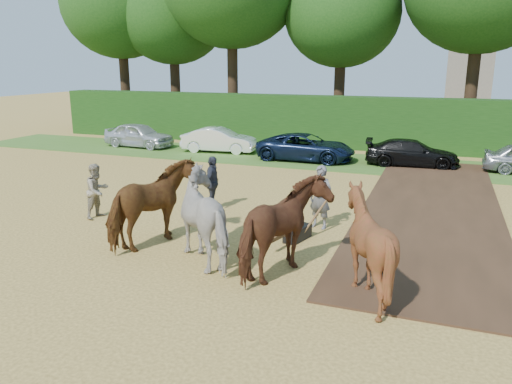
{
  "coord_description": "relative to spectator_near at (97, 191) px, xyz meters",
  "views": [
    {
      "loc": [
        1.62,
        -10.87,
        4.93
      ],
      "look_at": [
        -3.12,
        1.79,
        1.4
      ],
      "focal_mm": 35.0,
      "sensor_mm": 36.0,
      "label": 1
    }
  ],
  "objects": [
    {
      "name": "parked_cars",
      "position": [
        9.37,
        12.26,
        -0.21
      ],
      "size": [
        35.9,
        2.97,
        1.45
      ],
      "color": "silver",
      "rests_on": "ground"
    },
    {
      "name": "spectator_near",
      "position": [
        0.0,
        0.0,
        0.0
      ],
      "size": [
        0.81,
        0.97,
        1.79
      ],
      "primitive_type": "imported",
      "rotation": [
        0.0,
        0.0,
        1.4
      ],
      "color": "#B9B392",
      "rests_on": "ground"
    },
    {
      "name": "hedgerow",
      "position": [
        8.66,
        16.55,
        0.61
      ],
      "size": [
        46.0,
        1.6,
        3.0
      ],
      "primitive_type": "cube",
      "color": "#14380F",
      "rests_on": "ground"
    },
    {
      "name": "ground",
      "position": [
        8.66,
        -1.95,
        -0.89
      ],
      "size": [
        120.0,
        120.0,
        0.0
      ],
      "primitive_type": "plane",
      "color": "gold",
      "rests_on": "ground"
    },
    {
      "name": "earth_strip",
      "position": [
        10.16,
        5.05,
        -0.87
      ],
      "size": [
        4.5,
        17.0,
        0.05
      ],
      "primitive_type": "cube",
      "color": "#472D1C",
      "rests_on": "ground"
    },
    {
      "name": "grass_verge",
      "position": [
        8.66,
        12.05,
        -0.88
      ],
      "size": [
        50.0,
        5.0,
        0.03
      ],
      "primitive_type": "cube",
      "color": "#38601E",
      "rests_on": "ground"
    },
    {
      "name": "spectator_far",
      "position": [
        3.09,
        2.16,
        0.03
      ],
      "size": [
        0.61,
        1.14,
        1.85
      ],
      "primitive_type": "imported",
      "rotation": [
        0.0,
        0.0,
        1.72
      ],
      "color": "#292C37",
      "rests_on": "ground"
    },
    {
      "name": "plough_team",
      "position": [
        6.11,
        -2.04,
        0.26
      ],
      "size": [
        8.04,
        5.71,
        2.33
      ],
      "color": "brown",
      "rests_on": "ground"
    }
  ]
}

